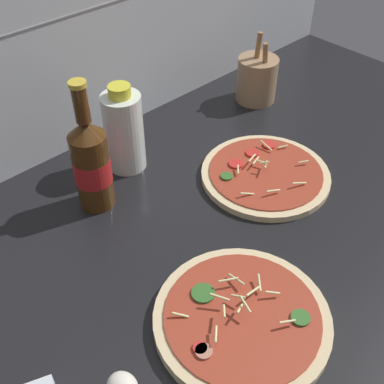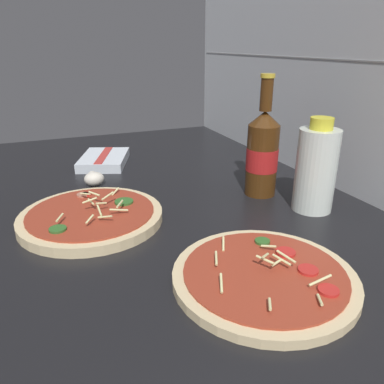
{
  "view_description": "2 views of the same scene",
  "coord_description": "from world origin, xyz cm",
  "px_view_note": "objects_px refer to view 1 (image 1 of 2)",
  "views": [
    {
      "loc": [
        -42.61,
        -33.05,
        64.23
      ],
      "look_at": [
        -0.19,
        11.96,
        8.87
      ],
      "focal_mm": 45.0,
      "sensor_mm": 36.0,
      "label": 1
    },
    {
      "loc": [
        54.85,
        -15.45,
        33.29
      ],
      "look_at": [
        2.03,
        6.2,
        10.5
      ],
      "focal_mm": 35.0,
      "sensor_mm": 36.0,
      "label": 2
    }
  ],
  "objects_px": {
    "pizza_near": "(242,319)",
    "utensil_crock": "(257,79)",
    "beer_bottle": "(91,163)",
    "oil_bottle": "(124,131)",
    "pizza_far": "(265,174)"
  },
  "relations": [
    {
      "from": "oil_bottle",
      "to": "utensil_crock",
      "type": "bearing_deg",
      "value": -1.2
    },
    {
      "from": "pizza_near",
      "to": "utensil_crock",
      "type": "distance_m",
      "value": 0.64
    },
    {
      "from": "beer_bottle",
      "to": "utensil_crock",
      "type": "height_order",
      "value": "beer_bottle"
    },
    {
      "from": "beer_bottle",
      "to": "utensil_crock",
      "type": "bearing_deg",
      "value": 4.98
    },
    {
      "from": "oil_bottle",
      "to": "pizza_near",
      "type": "bearing_deg",
      "value": -104.61
    },
    {
      "from": "pizza_near",
      "to": "beer_bottle",
      "type": "distance_m",
      "value": 0.37
    },
    {
      "from": "pizza_near",
      "to": "utensil_crock",
      "type": "relative_size",
      "value": 1.57
    },
    {
      "from": "pizza_near",
      "to": "oil_bottle",
      "type": "height_order",
      "value": "oil_bottle"
    },
    {
      "from": "pizza_near",
      "to": "pizza_far",
      "type": "bearing_deg",
      "value": 34.45
    },
    {
      "from": "oil_bottle",
      "to": "utensil_crock",
      "type": "relative_size",
      "value": 1.1
    },
    {
      "from": "pizza_far",
      "to": "beer_bottle",
      "type": "xyz_separation_m",
      "value": [
        -0.28,
        0.17,
        0.09
      ]
    },
    {
      "from": "utensil_crock",
      "to": "oil_bottle",
      "type": "bearing_deg",
      "value": 178.8
    },
    {
      "from": "beer_bottle",
      "to": "pizza_near",
      "type": "bearing_deg",
      "value": -89.71
    },
    {
      "from": "pizza_near",
      "to": "utensil_crock",
      "type": "xyz_separation_m",
      "value": [
        0.49,
        0.4,
        0.04
      ]
    },
    {
      "from": "beer_bottle",
      "to": "utensil_crock",
      "type": "relative_size",
      "value": 1.52
    }
  ]
}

